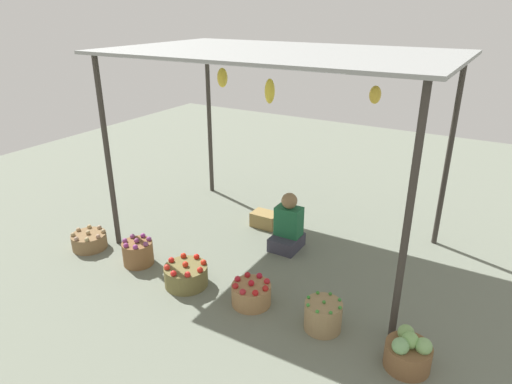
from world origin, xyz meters
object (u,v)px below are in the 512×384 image
object	(u,v)px
basket_green_chilies	(323,316)
basket_cabbages	(408,352)
basket_red_tomatoes	(186,275)
basket_red_apples	(251,294)
basket_purple_onions	(138,252)
vendor_person	(288,227)
basket_potatoes	(89,241)
wooden_crate_near_vendor	(265,219)

from	to	relation	value
basket_green_chilies	basket_cabbages	distance (m)	0.86
basket_red_tomatoes	basket_red_apples	distance (m)	0.84
basket_red_apples	basket_red_tomatoes	bearing A→B (deg)	-175.01
basket_red_apples	basket_green_chilies	xyz separation A→B (m)	(0.83, 0.01, 0.03)
basket_red_tomatoes	basket_green_chilies	distance (m)	1.67
basket_purple_onions	vendor_person	bearing A→B (deg)	42.53
basket_cabbages	basket_green_chilies	bearing A→B (deg)	173.04
basket_potatoes	basket_red_apples	bearing A→B (deg)	1.17
vendor_person	basket_potatoes	distance (m)	2.66
basket_purple_onions	basket_red_apples	bearing A→B (deg)	0.39
basket_purple_onions	wooden_crate_near_vendor	size ratio (longest dim) A/B	0.99
basket_cabbages	basket_red_tomatoes	bearing A→B (deg)	179.55
basket_purple_onions	basket_green_chilies	bearing A→B (deg)	0.52
basket_potatoes	basket_green_chilies	world-z (taller)	basket_green_chilies
wooden_crate_near_vendor	basket_cabbages	bearing A→B (deg)	-35.98
basket_potatoes	basket_purple_onions	bearing A→B (deg)	2.69
vendor_person	basket_red_tomatoes	world-z (taller)	vendor_person
vendor_person	wooden_crate_near_vendor	xyz separation A→B (m)	(-0.57, 0.40, -0.19)
basket_green_chilies	vendor_person	bearing A→B (deg)	129.01
basket_red_tomatoes	basket_red_apples	xyz separation A→B (m)	(0.84, 0.07, -0.00)
basket_red_apples	basket_cabbages	xyz separation A→B (m)	(1.69, -0.09, 0.04)
basket_purple_onions	basket_green_chilies	distance (m)	2.48
basket_potatoes	basket_cabbages	distance (m)	4.19
vendor_person	wooden_crate_near_vendor	distance (m)	0.72
vendor_person	wooden_crate_near_vendor	bearing A→B (deg)	145.01
vendor_person	basket_cabbages	bearing A→B (deg)	-36.28
basket_red_apples	basket_green_chilies	distance (m)	0.83
basket_red_apples	basket_purple_onions	bearing A→B (deg)	-179.61
basket_red_apples	basket_green_chilies	size ratio (longest dim) A/B	1.15
basket_red_tomatoes	wooden_crate_near_vendor	size ratio (longest dim) A/B	1.32
basket_red_tomatoes	basket_green_chilies	world-z (taller)	basket_green_chilies
basket_purple_onions	basket_red_tomatoes	bearing A→B (deg)	-4.37
basket_green_chilies	basket_purple_onions	bearing A→B (deg)	-179.48
basket_purple_onions	basket_red_apples	size ratio (longest dim) A/B	0.88
vendor_person	basket_red_tomatoes	size ratio (longest dim) A/B	1.55
basket_red_apples	basket_potatoes	bearing A→B (deg)	-178.83
basket_potatoes	wooden_crate_near_vendor	bearing A→B (deg)	45.70
basket_green_chilies	basket_red_apples	bearing A→B (deg)	-179.21
basket_potatoes	basket_green_chilies	bearing A→B (deg)	1.07
basket_potatoes	basket_red_apples	size ratio (longest dim) A/B	1.05
vendor_person	wooden_crate_near_vendor	size ratio (longest dim) A/B	2.05
wooden_crate_near_vendor	basket_potatoes	bearing A→B (deg)	-134.30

